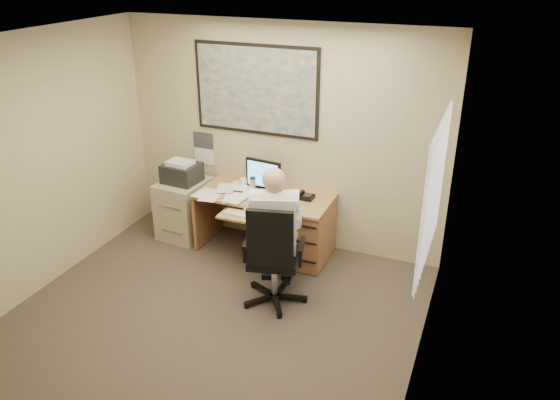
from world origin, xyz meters
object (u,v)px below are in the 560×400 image
at_px(office_chair, 271,274).
at_px(person, 275,237).
at_px(filing_cabinet, 184,203).
at_px(desk, 291,222).

height_order(office_chair, person, person).
bearing_deg(office_chair, filing_cabinet, 135.50).
xyz_separation_m(desk, office_chair, (0.17, -1.01, -0.10)).
bearing_deg(office_chair, person, 68.10).
xyz_separation_m(desk, filing_cabinet, (-1.45, -0.03, -0.00)).
distance_m(desk, person, 0.99).
relative_size(office_chair, person, 0.79).
distance_m(filing_cabinet, office_chair, 1.90).
relative_size(filing_cabinet, person, 0.69).
xyz_separation_m(office_chair, person, (0.01, 0.08, 0.40)).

